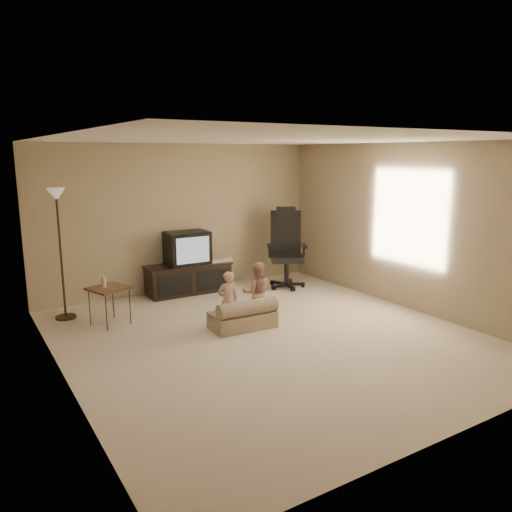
{
  "coord_description": "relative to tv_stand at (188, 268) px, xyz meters",
  "views": [
    {
      "loc": [
        -3.36,
        -5.12,
        2.34
      ],
      "look_at": [
        0.18,
        0.6,
        0.95
      ],
      "focal_mm": 35.0,
      "sensor_mm": 36.0,
      "label": 1
    }
  ],
  "objects": [
    {
      "name": "child_sofa",
      "position": [
        -0.1,
        -2.04,
        -0.27
      ],
      "size": [
        0.89,
        0.53,
        0.42
      ],
      "rotation": [
        0.0,
        0.0,
        -0.05
      ],
      "color": "gray",
      "rests_on": "floor"
    },
    {
      "name": "side_table",
      "position": [
        -1.61,
        -0.93,
        0.08
      ],
      "size": [
        0.62,
        0.62,
        0.72
      ],
      "rotation": [
        0.0,
        0.0,
        0.35
      ],
      "color": "brown",
      "rests_on": "floor"
    },
    {
      "name": "room_shell",
      "position": [
        0.0,
        -2.49,
        1.08
      ],
      "size": [
        5.5,
        5.5,
        5.5
      ],
      "color": "white",
      "rests_on": "floor"
    },
    {
      "name": "office_chair",
      "position": [
        1.65,
        -0.53,
        0.07
      ],
      "size": [
        0.88,
        0.89,
        1.41
      ],
      "rotation": [
        0.0,
        0.0,
        -0.52
      ],
      "color": "black",
      "rests_on": "floor"
    },
    {
      "name": "toddler_right",
      "position": [
        0.17,
        -1.93,
        -0.0
      ],
      "size": [
        0.48,
        0.39,
        0.87
      ],
      "primitive_type": "imported",
      "rotation": [
        0.0,
        0.0,
        2.71
      ],
      "color": "tan",
      "rests_on": "floor"
    },
    {
      "name": "floor",
      "position": [
        0.0,
        -2.49,
        -0.44
      ],
      "size": [
        5.5,
        5.5,
        0.0
      ],
      "primitive_type": "plane",
      "color": "beige",
      "rests_on": "ground"
    },
    {
      "name": "toddler_left",
      "position": [
        -0.3,
        -1.95,
        -0.04
      ],
      "size": [
        0.31,
        0.24,
        0.8
      ],
      "primitive_type": "imported",
      "rotation": [
        0.0,
        0.0,
        3.05
      ],
      "color": "tan",
      "rests_on": "floor"
    },
    {
      "name": "floor_lamp",
      "position": [
        -2.08,
        -0.32,
        0.93
      ],
      "size": [
        0.29,
        0.29,
        1.87
      ],
      "color": "#302315",
      "rests_on": "floor"
    },
    {
      "name": "tv_stand",
      "position": [
        0.0,
        0.0,
        0.0
      ],
      "size": [
        1.48,
        0.58,
        1.05
      ],
      "rotation": [
        0.0,
        0.0,
        -0.02
      ],
      "color": "black",
      "rests_on": "floor"
    }
  ]
}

